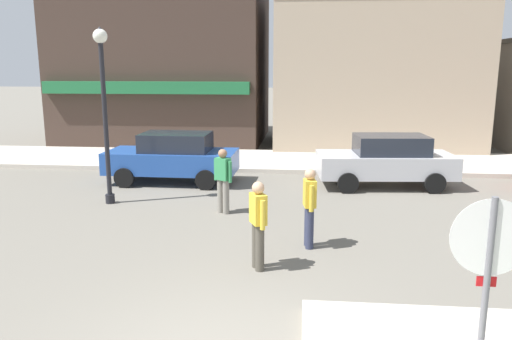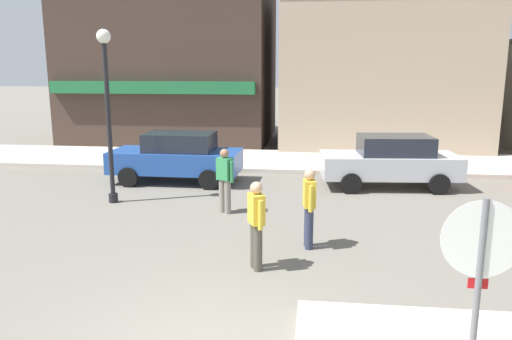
# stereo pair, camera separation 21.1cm
# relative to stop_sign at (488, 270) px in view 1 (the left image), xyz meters

# --- Properties ---
(kerb_far) EXTENTS (80.00, 4.00, 0.15)m
(kerb_far) POSITION_rel_stop_sign_xyz_m (-2.88, 13.46, -1.44)
(kerb_far) COLOR beige
(kerb_far) RESTS_ON ground
(stop_sign) EXTENTS (0.82, 0.07, 2.30)m
(stop_sign) POSITION_rel_stop_sign_xyz_m (0.00, 0.00, 0.00)
(stop_sign) COLOR slate
(stop_sign) RESTS_ON ground
(lamp_post) EXTENTS (0.36, 0.36, 4.54)m
(lamp_post) POSITION_rel_stop_sign_xyz_m (-7.02, 7.37, 1.44)
(lamp_post) COLOR black
(lamp_post) RESTS_ON ground
(parked_car_nearest) EXTENTS (4.03, 1.93, 1.56)m
(parked_car_nearest) POSITION_rel_stop_sign_xyz_m (-5.96, 9.91, -0.71)
(parked_car_nearest) COLOR #234C9E
(parked_car_nearest) RESTS_ON ground
(parked_car_second) EXTENTS (4.13, 2.14, 1.56)m
(parked_car_second) POSITION_rel_stop_sign_xyz_m (0.57, 10.00, -0.71)
(parked_car_second) COLOR #B7B7BC
(parked_car_second) RESTS_ON ground
(pedestrian_crossing_near) EXTENTS (0.27, 0.56, 1.61)m
(pedestrian_crossing_near) POSITION_rel_stop_sign_xyz_m (-1.78, 4.57, -0.65)
(pedestrian_crossing_near) COLOR #2D334C
(pedestrian_crossing_near) RESTS_ON ground
(pedestrian_crossing_far) EXTENTS (0.52, 0.38, 1.61)m
(pedestrian_crossing_far) POSITION_rel_stop_sign_xyz_m (-3.87, 6.75, -0.65)
(pedestrian_crossing_far) COLOR gray
(pedestrian_crossing_far) RESTS_ON ground
(pedestrian_kerb_side) EXTENTS (0.35, 0.54, 1.61)m
(pedestrian_kerb_side) POSITION_rel_stop_sign_xyz_m (-2.69, 3.37, -0.65)
(pedestrian_kerb_side) COLOR #4C473D
(pedestrian_kerb_side) RESTS_ON ground
(building_corner_shop) EXTENTS (9.46, 7.80, 8.57)m
(building_corner_shop) POSITION_rel_stop_sign_xyz_m (-8.51, 19.12, 2.77)
(building_corner_shop) COLOR #3D2D26
(building_corner_shop) RESTS_ON ground
(building_storefront_left_near) EXTENTS (8.71, 6.05, 6.42)m
(building_storefront_left_near) POSITION_rel_stop_sign_xyz_m (1.10, 17.95, 1.70)
(building_storefront_left_near) COLOR tan
(building_storefront_left_near) RESTS_ON ground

